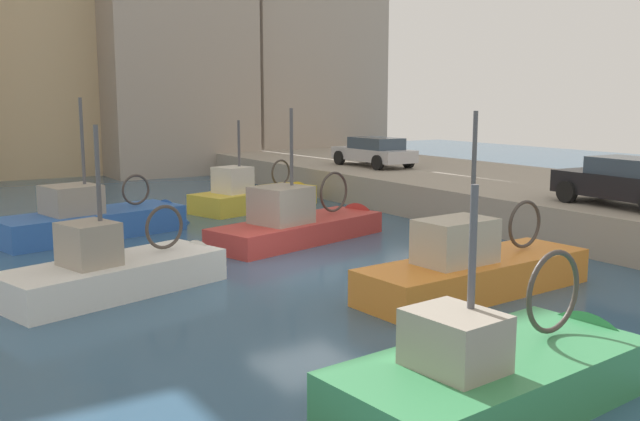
% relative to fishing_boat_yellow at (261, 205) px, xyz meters
% --- Properties ---
extents(water_surface, '(80.00, 80.00, 0.00)m').
position_rel_fishing_boat_yellow_xyz_m(water_surface, '(-3.69, -9.55, -0.12)').
color(water_surface, '#335675').
rests_on(water_surface, ground).
extents(quay_wall, '(9.00, 56.00, 1.20)m').
position_rel_fishing_boat_yellow_xyz_m(quay_wall, '(7.81, -9.55, 0.48)').
color(quay_wall, '#9E9384').
rests_on(quay_wall, ground).
extents(fishing_boat_yellow, '(6.19, 3.39, 4.24)m').
position_rel_fishing_boat_yellow_xyz_m(fishing_boat_yellow, '(0.00, 0.00, 0.00)').
color(fishing_boat_yellow, gold).
rests_on(fishing_boat_yellow, ground).
extents(fishing_boat_blue, '(6.64, 3.20, 5.13)m').
position_rel_fishing_boat_yellow_xyz_m(fishing_boat_blue, '(-6.77, -2.32, 0.01)').
color(fishing_boat_blue, '#2D60B7').
rests_on(fishing_boat_blue, ground).
extents(fishing_boat_green, '(5.73, 2.53, 4.10)m').
position_rel_fishing_boat_yellow_xyz_m(fishing_boat_green, '(-5.25, -17.65, -0.03)').
color(fishing_boat_green, '#388951').
rests_on(fishing_boat_green, ground).
extents(fishing_boat_orange, '(6.64, 2.12, 4.76)m').
position_rel_fishing_boat_yellow_xyz_m(fishing_boat_orange, '(-1.37, -13.31, 0.02)').
color(fishing_boat_orange, orange).
rests_on(fishing_boat_orange, ground).
extents(fishing_boat_white, '(5.90, 3.23, 4.51)m').
position_rel_fishing_boat_yellow_xyz_m(fishing_boat_white, '(-7.99, -8.98, -0.01)').
color(fishing_boat_white, white).
rests_on(fishing_boat_white, ground).
extents(fishing_boat_red, '(6.79, 3.48, 4.79)m').
position_rel_fishing_boat_yellow_xyz_m(fishing_boat_red, '(-1.72, -6.27, 0.05)').
color(fishing_boat_red, '#BC3833').
rests_on(fishing_boat_red, ground).
extents(parked_car_black, '(2.00, 4.16, 1.39)m').
position_rel_fishing_boat_yellow_xyz_m(parked_car_black, '(5.22, -12.22, 1.80)').
color(parked_car_black, black).
rests_on(parked_car_black, quay_wall).
extents(parked_car_silver, '(1.90, 4.28, 1.30)m').
position_rel_fishing_boat_yellow_xyz_m(parked_car_silver, '(6.26, 1.09, 1.76)').
color(parked_car_silver, '#B7B7BC').
rests_on(parked_car_silver, quay_wall).
extents(waterfront_building_central, '(9.25, 8.43, 15.30)m').
position_rel_fishing_boat_yellow_xyz_m(waterfront_building_central, '(10.95, 16.03, 7.55)').
color(waterfront_building_central, '#A39384').
rests_on(waterfront_building_central, ground).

